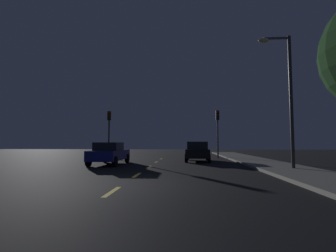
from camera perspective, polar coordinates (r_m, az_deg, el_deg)
ground_plane at (r=15.74m, az=-4.08°, el=-9.22°), size 80.00×80.00×0.00m
sidewalk_curb_right at (r=16.47m, az=23.05°, el=-8.42°), size 3.00×40.00×0.15m
lane_stripe_nearest at (r=7.77m, az=-12.80°, el=-14.58°), size 0.16×1.60×0.01m
lane_stripe_second at (r=11.42m, az=-7.21°, el=-11.19°), size 0.16×1.60×0.01m
lane_stripe_third at (r=15.14m, az=-4.40°, el=-9.41°), size 0.16×1.60×0.01m
lane_stripe_fourth at (r=18.90m, az=-2.72°, el=-8.32°), size 0.16×1.60×0.01m
lane_stripe_fifth at (r=22.67m, az=-1.60°, el=-7.59°), size 0.16×1.60×0.01m
traffic_signal_left at (r=25.05m, az=-13.48°, el=0.26°), size 0.32×0.38×4.59m
traffic_signal_right at (r=24.11m, az=11.40°, el=0.35°), size 0.32×0.38×4.57m
car_stopped_ahead at (r=19.79m, az=6.79°, el=-5.85°), size 2.01×4.18×1.55m
car_adjacent_lane at (r=17.20m, az=-13.38°, el=-6.14°), size 1.90×4.26×1.48m
street_lamp_right at (r=14.66m, az=25.59°, el=7.74°), size 1.72×0.36×7.21m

